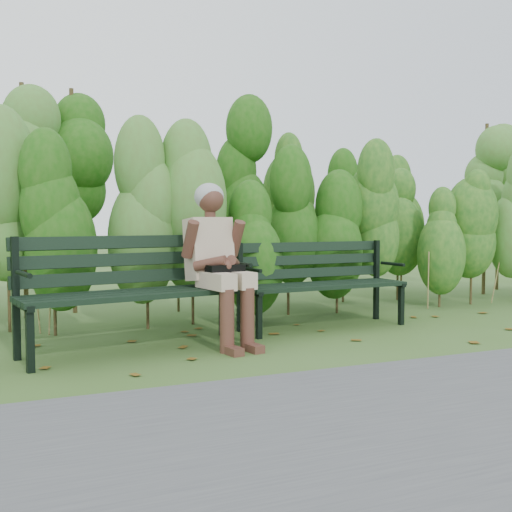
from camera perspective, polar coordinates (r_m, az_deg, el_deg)
name	(u,v)px	position (r m, az deg, el deg)	size (l,w,h in m)	color
ground	(272,346)	(5.18, 1.53, -8.53)	(80.00, 80.00, 0.00)	#37591D
footpath	(448,426)	(3.37, 17.79, -15.17)	(60.00, 2.50, 0.01)	#474749
hedge_band	(204,204)	(6.81, -4.98, 4.96)	(11.04, 1.67, 2.42)	#47381E
leaf_litter	(273,348)	(5.05, 1.68, -8.79)	(5.97, 2.27, 0.01)	brown
bench_left	(135,282)	(5.05, -11.48, -2.48)	(1.98, 0.94, 0.95)	black
bench_right	(318,277)	(6.05, 5.95, -1.98)	(1.75, 0.67, 0.86)	black
seated_woman	(217,254)	(5.14, -3.72, 0.23)	(0.58, 0.85, 1.40)	tan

